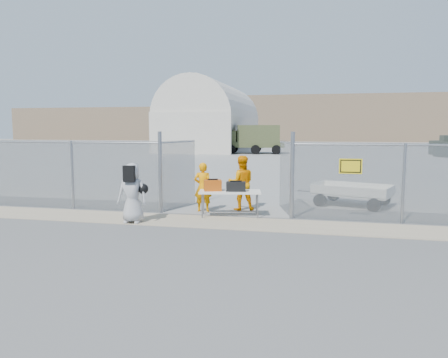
% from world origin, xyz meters
% --- Properties ---
extents(ground, '(160.00, 160.00, 0.00)m').
position_xyz_m(ground, '(0.00, 0.00, 0.00)').
color(ground, '#484848').
extents(tarmac_inside, '(160.00, 80.00, 0.01)m').
position_xyz_m(tarmac_inside, '(0.00, 42.00, 0.01)').
color(tarmac_inside, gray).
rests_on(tarmac_inside, ground).
extents(dirt_strip, '(44.00, 1.60, 0.01)m').
position_xyz_m(dirt_strip, '(0.00, 1.00, 0.01)').
color(dirt_strip, tan).
rests_on(dirt_strip, ground).
extents(distant_hills, '(140.00, 6.00, 9.00)m').
position_xyz_m(distant_hills, '(5.00, 78.00, 4.50)').
color(distant_hills, '#7F684F').
rests_on(distant_hills, ground).
extents(chain_link_fence, '(40.00, 0.20, 2.20)m').
position_xyz_m(chain_link_fence, '(0.00, 2.00, 1.10)').
color(chain_link_fence, gray).
rests_on(chain_link_fence, ground).
extents(quonset_hangar, '(9.00, 18.00, 8.00)m').
position_xyz_m(quonset_hangar, '(-10.00, 40.00, 4.00)').
color(quonset_hangar, beige).
rests_on(quonset_hangar, ground).
extents(folding_table, '(1.91, 1.09, 0.76)m').
position_xyz_m(folding_table, '(0.20, 1.89, 0.38)').
color(folding_table, white).
rests_on(folding_table, ground).
extents(orange_bag, '(0.59, 0.49, 0.32)m').
position_xyz_m(orange_bag, '(-0.30, 1.83, 0.92)').
color(orange_bag, '#C14E0D').
rests_on(orange_bag, folding_table).
extents(black_duffel, '(0.61, 0.42, 0.27)m').
position_xyz_m(black_duffel, '(0.39, 1.89, 0.90)').
color(black_duffel, black).
rests_on(black_duffel, folding_table).
extents(security_worker_left, '(0.59, 0.41, 1.54)m').
position_xyz_m(security_worker_left, '(-0.77, 2.45, 0.77)').
color(security_worker_left, '#FD9500').
rests_on(security_worker_left, ground).
extents(security_worker_right, '(1.00, 0.87, 1.74)m').
position_xyz_m(security_worker_right, '(0.34, 2.98, 0.87)').
color(security_worker_right, '#FD9500').
rests_on(security_worker_right, ground).
extents(visitor, '(0.85, 0.59, 1.66)m').
position_xyz_m(visitor, '(-2.24, 0.47, 0.83)').
color(visitor, '#A8A8A8').
rests_on(visitor, ground).
extents(utility_trailer, '(3.56, 2.62, 0.77)m').
position_xyz_m(utility_trailer, '(3.85, 4.50, 0.39)').
color(utility_trailer, white).
rests_on(utility_trailer, ground).
extents(military_truck, '(6.27, 2.83, 2.90)m').
position_xyz_m(military_truck, '(-3.93, 33.57, 1.45)').
color(military_truck, '#474F2C').
rests_on(military_truck, ground).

